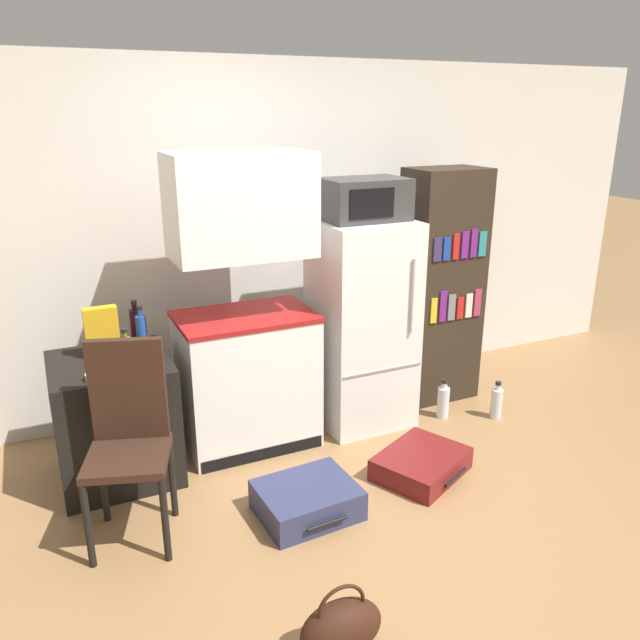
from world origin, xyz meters
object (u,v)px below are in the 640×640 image
object	(u,v)px
kitchen_hutch	(245,318)
bottle_blue_soda	(142,332)
bottle_wine_dark	(136,324)
refrigerator	(362,324)
suitcase_large_flat	(307,500)
water_bottle_middle	(496,403)
water_bottle_front	(443,401)
cereal_box	(102,332)
bowl	(99,376)
bottle_olive_oil	(126,353)
handbag	(341,627)
bookshelf	(441,287)
chair	(128,426)
suitcase_small_flat	(421,464)
side_table	(115,419)
microwave	(365,199)

from	to	relation	value
kitchen_hutch	bottle_blue_soda	size ratio (longest dim) A/B	6.68
bottle_wine_dark	refrigerator	bearing A→B (deg)	-8.84
suitcase_large_flat	water_bottle_middle	world-z (taller)	water_bottle_middle
water_bottle_front	water_bottle_middle	size ratio (longest dim) A/B	1.04
cereal_box	water_bottle_middle	bearing A→B (deg)	-10.63
refrigerator	bowl	bearing A→B (deg)	-171.08
kitchen_hutch	cereal_box	world-z (taller)	kitchen_hutch
bottle_olive_oil	handbag	size ratio (longest dim) A/B	0.68
bottle_wine_dark	cereal_box	size ratio (longest dim) A/B	0.89
bottle_olive_oil	bookshelf	bearing A→B (deg)	7.82
water_bottle_front	kitchen_hutch	bearing A→B (deg)	168.78
bottle_blue_soda	chair	size ratio (longest dim) A/B	0.27
bottle_blue_soda	suitcase_large_flat	world-z (taller)	bottle_blue_soda
kitchen_hutch	bottle_olive_oil	size ratio (longest dim) A/B	7.75
bottle_olive_oil	bottle_wine_dark	xyz separation A→B (m)	(0.12, 0.44, 0.01)
bookshelf	bottle_wine_dark	bearing A→B (deg)	176.89
bottle_wine_dark	bottle_blue_soda	distance (m)	0.18
suitcase_small_flat	cereal_box	bearing A→B (deg)	126.50
suitcase_small_flat	water_bottle_middle	xyz separation A→B (m)	(0.91, 0.40, 0.05)
kitchen_hutch	suitcase_large_flat	bearing A→B (deg)	-88.25
bookshelf	suitcase_small_flat	distance (m)	1.43
bottle_blue_soda	water_bottle_front	bearing A→B (deg)	-8.41
bottle_blue_soda	cereal_box	distance (m)	0.22
bowl	suitcase_small_flat	bearing A→B (deg)	-17.11
kitchen_hutch	chair	world-z (taller)	kitchen_hutch
handbag	water_bottle_front	world-z (taller)	handbag
bookshelf	chair	xyz separation A→B (m)	(-2.40, -0.72, -0.26)
bookshelf	bottle_blue_soda	distance (m)	2.20
bottle_wine_dark	cereal_box	world-z (taller)	cereal_box
chair	bookshelf	bearing A→B (deg)	34.42
refrigerator	suitcase_large_flat	size ratio (longest dim) A/B	2.63
side_table	suitcase_large_flat	world-z (taller)	side_table
bottle_blue_soda	suitcase_small_flat	bearing A→B (deg)	-30.63
suitcase_large_flat	handbag	size ratio (longest dim) A/B	1.52
chair	suitcase_large_flat	xyz separation A→B (m)	(0.87, -0.27, -0.53)
refrigerator	microwave	size ratio (longest dim) A/B	2.68
bottle_olive_oil	water_bottle_middle	xyz separation A→B (m)	(2.49, -0.21, -0.73)
microwave	bottle_wine_dark	world-z (taller)	microwave
chair	water_bottle_front	distance (m)	2.30
bottle_blue_soda	suitcase_small_flat	xyz separation A→B (m)	(1.46, -0.86, -0.80)
water_bottle_middle	refrigerator	bearing A→B (deg)	154.79
kitchen_hutch	suitcase_large_flat	distance (m)	1.20
bottle_olive_oil	water_bottle_middle	size ratio (longest dim) A/B	0.86
chair	water_bottle_middle	size ratio (longest dim) A/B	3.70
handbag	bottle_blue_soda	bearing A→B (deg)	102.79
microwave	bottle_olive_oil	distance (m)	1.77
handbag	suitcase_small_flat	bearing A→B (deg)	43.16
cereal_box	water_bottle_front	world-z (taller)	cereal_box
suitcase_large_flat	water_bottle_front	size ratio (longest dim) A/B	1.86
refrigerator	chair	bearing A→B (deg)	-159.86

